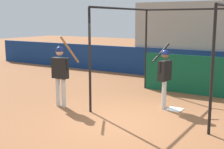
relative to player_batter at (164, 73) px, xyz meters
name	(u,v)px	position (x,y,z in m)	size (l,w,h in m)	color
ground_plane	(121,122)	(-0.43, -1.77, -1.05)	(60.00, 60.00, 0.00)	#935B38
outfield_wall	(196,66)	(-0.43, 4.62, -0.40)	(24.00, 0.12, 1.29)	navy
bleacher_section	(210,39)	(-0.43, 6.68, 0.63)	(5.95, 4.00, 3.37)	#9E9E99
batting_cage	(183,60)	(0.05, 1.45, 0.23)	(3.41, 3.67, 2.97)	black
home_plate	(175,109)	(0.36, -0.01, -1.04)	(0.44, 0.44, 0.02)	white
player_batter	(164,73)	(0.00, 0.00, 0.00)	(0.53, 0.92, 1.88)	silver
player_waiting	(60,70)	(-2.68, -1.50, 0.07)	(0.85, 0.55, 2.15)	silver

